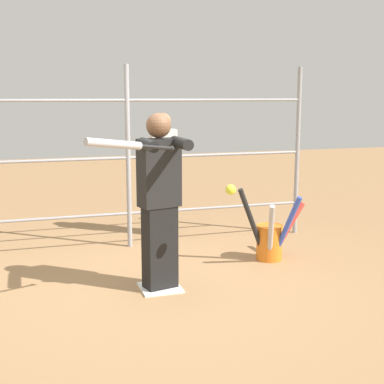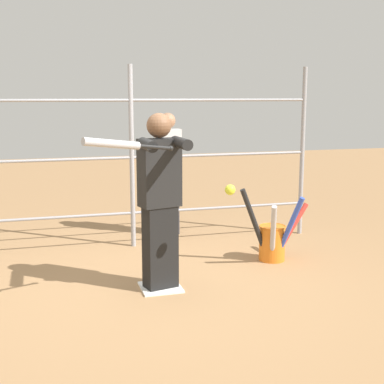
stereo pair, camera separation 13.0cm
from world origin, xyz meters
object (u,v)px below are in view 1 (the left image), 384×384
Objects in this scene: bystander_behind_fence at (164,172)px; bat_bucket at (270,239)px; batter at (160,196)px; baseball_bat_swinging at (122,145)px; softball_in_flight at (231,190)px.

bat_bucket is at bearing 119.98° from bystander_behind_fence.
baseball_bat_swinging is (0.48, 0.68, 0.58)m from batter.
bystander_behind_fence reaches higher than softball_in_flight.
bystander_behind_fence is at bearing -105.39° from batter.
bystander_behind_fence is at bearing -110.83° from baseball_bat_swinging.
softball_in_flight is (-0.53, 0.52, 0.13)m from batter.
softball_in_flight reaches higher than bat_bucket.
bystander_behind_fence is at bearing -60.02° from bat_bucket.
baseball_bat_swinging is 0.84× the size of bat_bucket.
bat_bucket is (-0.93, -1.08, -0.82)m from softball_in_flight.
bystander_behind_fence reaches higher than baseball_bat_swinging.
bat_bucket is 1.89m from bystander_behind_fence.
bat_bucket is 0.58× the size of bystander_behind_fence.
bat_bucket is (-1.47, -0.56, -0.69)m from batter.
softball_in_flight is 2.63m from bystander_behind_fence.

